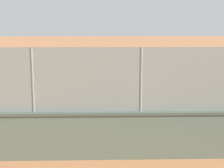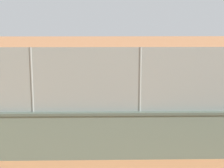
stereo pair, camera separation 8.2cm
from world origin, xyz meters
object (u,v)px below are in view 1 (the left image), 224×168
Objects in this scene: player_at_service_line at (91,98)px; player_crossing_court at (116,72)px; spare_ball_by_wall at (32,140)px; player_foreground_swinging at (98,87)px; sports_ball at (90,139)px.

player_at_service_line reaches higher than player_crossing_court.
player_foreground_swinging is at bearing -117.15° from spare_ball_by_wall.
player_crossing_court reaches higher than spare_ball_by_wall.
player_at_service_line is at bearing 81.64° from player_foreground_swinging.
spare_ball_by_wall is at bearing 62.85° from player_foreground_swinging.
player_at_service_line is at bearing -90.48° from sports_ball.
player_at_service_line reaches higher than spare_ball_by_wall.
player_foreground_swinging reaches higher than player_at_service_line.
sports_ball is (0.37, 4.80, -0.86)m from player_foreground_swinging.
player_at_service_line is at bearing -132.59° from spare_ball_by_wall.
player_at_service_line is 8.12m from player_crossing_court.
spare_ball_by_wall is at bearing 47.41° from player_at_service_line.
player_crossing_court is 10.52m from sports_ball.
sports_ball is (0.02, 2.40, -0.86)m from player_at_service_line.
player_at_service_line is 1.04× the size of player_crossing_court.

